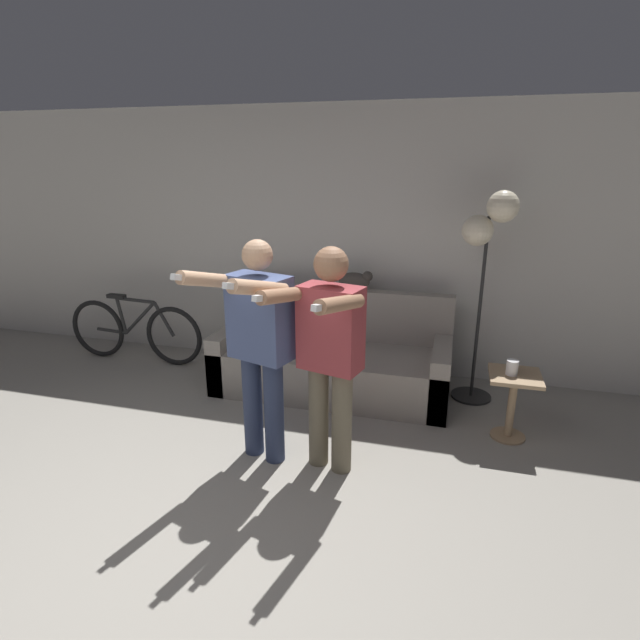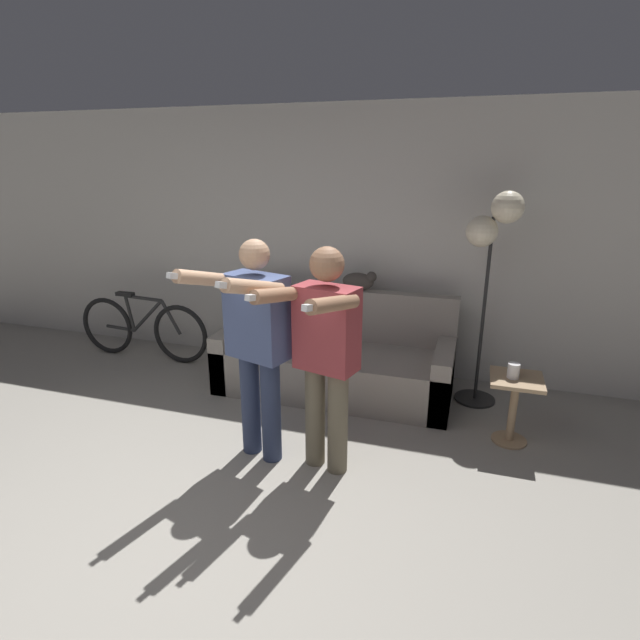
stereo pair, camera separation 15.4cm
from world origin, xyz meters
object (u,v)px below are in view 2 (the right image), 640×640
Objects in this scene: cup at (514,371)px; bicycle at (143,329)px; couch at (335,361)px; side_table at (514,397)px; cat at (359,281)px; person_right at (325,347)px; person_left at (256,337)px; floor_lamp at (493,236)px.

bicycle reaches higher than cup.
couch is 3.99× the size of side_table.
couch is 1.36× the size of bicycle.
cat is at bearing 4.42° from bicycle.
couch is 18.80× the size of cup.
person_right is 1.48m from cup.
person_left is at bearing -34.56° from bicycle.
person_right reaches higher than couch.
person_left is 1.02× the size of person_right.
bicycle is at bearing -175.58° from cat.
floor_lamp is 3.45× the size of side_table.
person_right is at bearing -77.48° from couch.
person_left is 2.98× the size of side_table.
cat is 1.73m from side_table.
person_right reaches higher than side_table.
cup is at bearing -9.53° from bicycle.
couch is at bearing 96.89° from person_left.
person_left is 14.01× the size of cup.
person_right is 1.57m from cat.
floor_lamp is at bearing 68.75° from person_right.
couch is at bearing 162.54° from side_table.
person_left is at bearing -102.86° from cat.
cup is at bearing 40.22° from person_left.
cup is (0.23, -0.66, -0.89)m from floor_lamp.
side_table is at bearing -68.04° from floor_lamp.
bicycle is at bearing -179.45° from floor_lamp.
side_table is (1.76, 0.76, -0.55)m from person_left.
person_right reaches higher than cat.
person_left is at bearing -99.87° from couch.
cat is 0.78× the size of side_table.
bicycle is (-2.36, -0.18, -0.66)m from cat.
cup is at bearing -70.86° from floor_lamp.
couch is at bearing -172.87° from floor_lamp.
person_left is 2.14m from floor_lamp.
cup is at bearing -18.25° from couch.
person_right is at bearing -28.92° from bicycle.
floor_lamp is at bearing 109.14° from cup.
floor_lamp is (1.50, 1.41, 0.56)m from person_left.
couch is 0.79m from cat.
floor_lamp is at bearing 59.97° from person_left.
cat is at bearing 150.52° from side_table.
floor_lamp is 1.31m from side_table.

